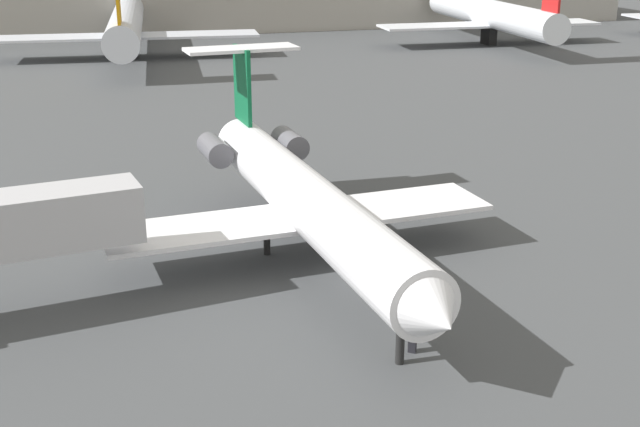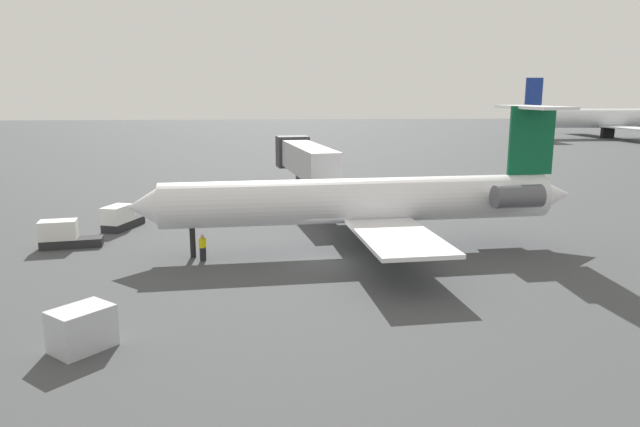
{
  "view_description": "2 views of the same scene",
  "coord_description": "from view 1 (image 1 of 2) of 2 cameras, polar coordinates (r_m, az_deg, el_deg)",
  "views": [
    {
      "loc": [
        -12.5,
        -36.04,
        16.85
      ],
      "look_at": [
        -1.69,
        2.21,
        2.77
      ],
      "focal_mm": 46.75,
      "sensor_mm": 36.0,
      "label": 1
    },
    {
      "loc": [
        35.2,
        -3.18,
        10.37
      ],
      "look_at": [
        -4.92,
        -0.02,
        2.01
      ],
      "focal_mm": 32.63,
      "sensor_mm": 36.0,
      "label": 2
    }
  ],
  "objects": [
    {
      "name": "parked_airliner_east_mid",
      "position": [
        122.6,
        11.62,
        13.2
      ],
      "size": [
        31.85,
        37.8,
        13.22
      ],
      "color": "silver",
      "rests_on": "ground_plane"
    },
    {
      "name": "parked_airliner_centre",
      "position": [
        110.57,
        -13.13,
        12.5
      ],
      "size": [
        33.64,
        39.78,
        13.42
      ],
      "color": "silver",
      "rests_on": "ground_plane"
    },
    {
      "name": "regional_jet",
      "position": [
        42.67,
        -1.2,
        1.2
      ],
      "size": [
        20.58,
        30.08,
        9.52
      ],
      "color": "white",
      "rests_on": "ground_plane"
    },
    {
      "name": "ground_plane",
      "position": [
        41.72,
        3.07,
        -4.42
      ],
      "size": [
        400.0,
        400.0,
        0.1
      ],
      "primitive_type": "cube",
      "color": "#424447"
    },
    {
      "name": "ground_crew_marshaller",
      "position": [
        34.6,
        6.37,
        -8.15
      ],
      "size": [
        0.48,
        0.45,
        1.69
      ],
      "color": "black",
      "rests_on": "ground_plane"
    }
  ]
}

